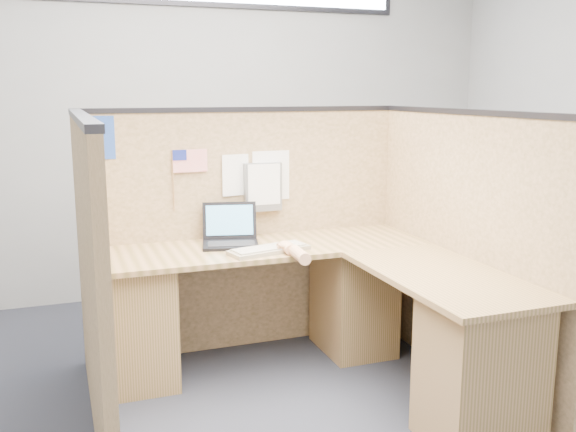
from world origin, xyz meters
name	(u,v)px	position (x,y,z in m)	size (l,w,h in m)	color
floor	(304,413)	(0.00, 0.00, 0.00)	(5.00, 5.00, 0.00)	#20212D
wall_back	(202,120)	(0.00, 2.25, 1.40)	(5.00, 5.00, 0.00)	#949698
cubicle_partitions	(277,249)	(0.00, 0.43, 0.77)	(2.06, 1.83, 1.53)	brown
l_desk	(316,318)	(0.18, 0.29, 0.39)	(1.95, 1.75, 0.73)	brown
laptop	(228,234)	(-0.18, 0.79, 0.79)	(0.37, 0.38, 0.23)	black
keyboard	(269,249)	(-0.01, 0.52, 0.75)	(0.49, 0.26, 0.03)	gray
mouse	(285,249)	(0.07, 0.48, 0.75)	(0.10, 0.06, 0.04)	silver
hand_forearm	(295,252)	(0.08, 0.35, 0.76)	(0.10, 0.35, 0.07)	#DDA679
blue_poster	(98,138)	(-0.88, 0.97, 1.36)	(0.18, 0.00, 0.25)	#22449D
american_flag	(186,163)	(-0.39, 0.96, 1.20)	(0.21, 0.01, 0.36)	olive
file_holder	(263,187)	(0.09, 0.94, 1.04)	(0.24, 0.05, 0.30)	slate
paper_left	(238,175)	(-0.07, 0.97, 1.12)	(0.20, 0.00, 0.25)	white
paper_right	(271,176)	(0.15, 0.97, 1.10)	(0.24, 0.00, 0.31)	white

